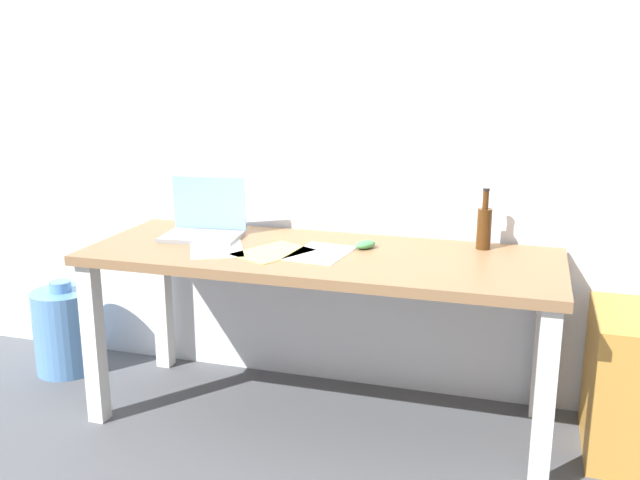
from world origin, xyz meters
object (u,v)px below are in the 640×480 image
(laptop_left, at_px, (204,224))
(beer_bottle, at_px, (484,226))
(computer_mouse, at_px, (365,244))
(water_cooler_jug, at_px, (65,330))
(desk, at_px, (320,275))

(laptop_left, xyz_separation_m, beer_bottle, (1.18, 0.14, 0.04))
(beer_bottle, bearing_deg, computer_mouse, -163.78)
(computer_mouse, height_order, water_cooler_jug, computer_mouse)
(desk, relative_size, laptop_left, 5.41)
(desk, xyz_separation_m, water_cooler_jug, (-1.33, 0.10, -0.43))
(computer_mouse, bearing_deg, water_cooler_jug, -145.91)
(laptop_left, bearing_deg, computer_mouse, 0.47)
(desk, xyz_separation_m, beer_bottle, (0.63, 0.24, 0.19))
(laptop_left, xyz_separation_m, water_cooler_jug, (-0.77, -0.00, -0.59))
(desk, distance_m, water_cooler_jug, 1.40)
(laptop_left, relative_size, beer_bottle, 1.40)
(water_cooler_jug, bearing_deg, computer_mouse, 0.25)
(laptop_left, bearing_deg, beer_bottle, 6.79)
(laptop_left, height_order, beer_bottle, laptop_left)
(computer_mouse, xyz_separation_m, water_cooler_jug, (-1.49, -0.01, -0.55))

